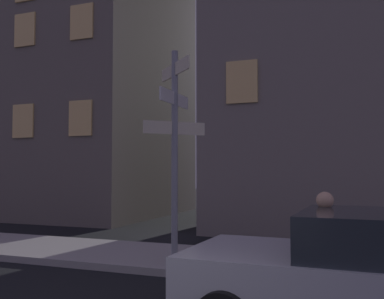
{
  "coord_description": "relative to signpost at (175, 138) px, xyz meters",
  "views": [
    {
      "loc": [
        2.32,
        -2.49,
        1.88
      ],
      "look_at": [
        -0.39,
        4.63,
        2.25
      ],
      "focal_mm": 40.79,
      "sensor_mm": 36.0,
      "label": 1
    }
  ],
  "objects": [
    {
      "name": "sidewalk_kerb",
      "position": [
        0.87,
        0.89,
        -2.42
      ],
      "size": [
        40.0,
        2.51,
        0.14
      ],
      "primitive_type": "cube",
      "color": "#9E9991",
      "rests_on": "ground_plane"
    },
    {
      "name": "signpost",
      "position": [
        0.0,
        0.0,
        0.0
      ],
      "size": [
        0.95,
        1.3,
        3.99
      ],
      "color": "gray",
      "rests_on": "sidewalk_kerb"
    },
    {
      "name": "car_side_parked",
      "position": [
        3.23,
        -2.19,
        -1.75
      ],
      "size": [
        4.01,
        2.18,
        1.42
      ],
      "color": "#B7B7BC",
      "rests_on": "ground_plane"
    },
    {
      "name": "cyclist",
      "position": [
        2.84,
        -1.65,
        -1.75
      ],
      "size": [
        1.82,
        0.33,
        1.61
      ],
      "color": "black",
      "rests_on": "ground_plane"
    },
    {
      "name": "building_left_block",
      "position": [
        -9.15,
        8.76,
        3.95
      ],
      "size": [
        9.7,
        7.9,
        12.9
      ],
      "color": "#6B6056",
      "rests_on": "ground_plane"
    }
  ]
}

